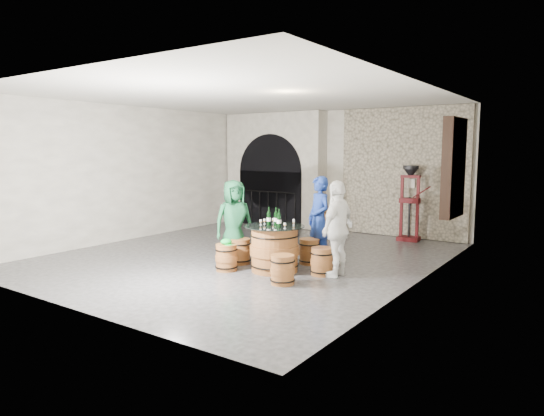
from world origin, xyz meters
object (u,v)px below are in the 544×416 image
Objects in this scene: wine_bottle_right at (276,218)px; side_barrel at (331,220)px; person_blue at (319,219)px; person_green at (234,221)px; wine_bottle_left at (269,218)px; wine_bottle_center at (279,220)px; barrel_stool_left at (240,251)px; barrel_stool_far at (309,251)px; person_white at (338,229)px; corking_press at (410,197)px; barrel_stool_near_right at (283,270)px; barrel_stool_near_left at (226,257)px; barrel_table at (275,249)px; barrel_stool_right at (322,261)px.

wine_bottle_right is 0.48× the size of side_barrel.
person_blue is 5.12× the size of wine_bottle_right.
person_blue is 2.45× the size of side_barrel.
wine_bottle_left is (0.90, -0.12, 0.16)m from person_green.
person_blue is at bearing 83.51° from wine_bottle_center.
person_blue reaches higher than side_barrel.
barrel_stool_left is 1.31m from barrel_stool_far.
corking_press reaches higher than person_white.
wine_bottle_right is at bearing 130.96° from barrel_stool_near_right.
corking_press is at bearing -178.42° from person_white.
barrel_stool_near_right is 0.99m from wine_bottle_center.
barrel_stool_near_left is 1.05m from wine_bottle_left.
person_white is (1.82, 0.78, 0.59)m from barrel_stool_near_left.
barrel_stool_far is (0.23, 0.84, -0.17)m from barrel_table.
wine_bottle_center is (-0.93, -0.41, 0.13)m from person_white.
person_green is 0.89× the size of corking_press.
wine_bottle_left is at bearing -109.44° from corking_press.
barrel_table is at bearing -74.04° from person_white.
wine_bottle_center is at bearing -73.99° from side_barrel.
person_green is at bearing -112.86° from person_blue.
barrel_table is 0.56m from wine_bottle_left.
wine_bottle_center reaches higher than barrel_stool_right.
wine_bottle_right reaches higher than barrel_stool_near_left.
barrel_stool_near_right is 4.96m from corking_press.
person_blue is at bearing 74.53° from barrel_table.
side_barrel is (-0.32, 4.58, 0.10)m from barrel_stool_near_left.
barrel_table is 0.88m from barrel_stool_near_right.
barrel_stool_left is at bearing 153.14° from barrel_stool_near_right.
person_green is (-1.26, -0.71, 0.56)m from barrel_stool_far.
person_green is (-1.86, -0.12, 0.56)m from barrel_stool_right.
corking_press is at bearing 77.59° from barrel_stool_far.
barrel_stool_right is at bearing 27.00° from wine_bottle_center.
person_green is at bearing -150.41° from barrel_stool_far.
wine_bottle_right is at bearing -65.84° from person_green.
corking_press is (0.15, 4.01, 0.80)m from barrel_stool_right.
barrel_stool_right and barrel_stool_near_right have the same top height.
person_blue is at bearing 74.53° from barrel_stool_far.
barrel_table is 2.22× the size of barrel_stool_far.
person_blue reaches higher than barrel_stool_far.
barrel_stool_right is 1.16m from person_blue.
wine_bottle_left is (-0.96, -0.23, 0.72)m from barrel_stool_right.
barrel_stool_right is 1.48× the size of wine_bottle_center.
wine_bottle_right is (-1.09, -0.26, 0.13)m from person_white.
wine_bottle_left is at bearing -7.53° from barrel_stool_left.
person_white is 1.02m from wine_bottle_center.
barrel_table is at bearing -164.05° from barrel_stool_right.
wine_bottle_center reaches higher than side_barrel.
barrel_stool_right is 0.27× the size of corking_press.
corking_press is at bearing 75.34° from wine_bottle_left.
barrel_stool_right is at bearing -26.05° from person_blue.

